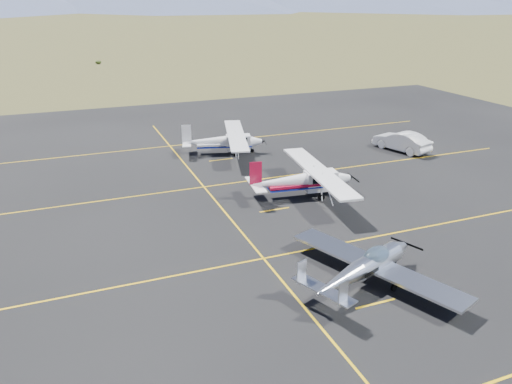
{
  "coord_description": "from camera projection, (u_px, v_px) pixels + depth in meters",
  "views": [
    {
      "loc": [
        -14.56,
        -18.69,
        12.47
      ],
      "look_at": [
        -4.44,
        6.99,
        1.6
      ],
      "focal_mm": 35.0,
      "sensor_mm": 36.0,
      "label": 1
    }
  ],
  "objects": [
    {
      "name": "aircraft_plain",
      "position": [
        224.0,
        141.0,
        41.91
      ],
      "size": [
        6.68,
        10.06,
        2.56
      ],
      "rotation": [
        0.0,
        0.0,
        -0.27
      ],
      "color": "white",
      "rests_on": "apron"
    },
    {
      "name": "aircraft_cessna",
      "position": [
        303.0,
        180.0,
        32.88
      ],
      "size": [
        6.38,
        10.57,
        2.66
      ],
      "rotation": [
        0.0,
        0.0,
        -0.12
      ],
      "color": "white",
      "rests_on": "apron"
    },
    {
      "name": "aircraft_low_wing",
      "position": [
        367.0,
        266.0,
        22.79
      ],
      "size": [
        6.73,
        9.04,
        2.0
      ],
      "rotation": [
        0.0,
        0.0,
        0.37
      ],
      "color": "silver",
      "rests_on": "apron"
    },
    {
      "name": "apron",
      "position": [
        321.0,
        206.0,
        31.77
      ],
      "size": [
        72.0,
        72.0,
        0.02
      ],
      "primitive_type": "cube",
      "color": "black",
      "rests_on": "ground"
    },
    {
      "name": "ground",
      "position": [
        386.0,
        255.0,
        25.71
      ],
      "size": [
        1600.0,
        1600.0,
        0.0
      ],
      "primitive_type": "plane",
      "color": "#383D1C",
      "rests_on": "ground"
    },
    {
      "name": "sedan",
      "position": [
        402.0,
        141.0,
        42.82
      ],
      "size": [
        3.17,
        5.33,
        1.66
      ],
      "primitive_type": "imported",
      "rotation": [
        0.0,
        0.0,
        3.44
      ],
      "color": "white",
      "rests_on": "apron"
    }
  ]
}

